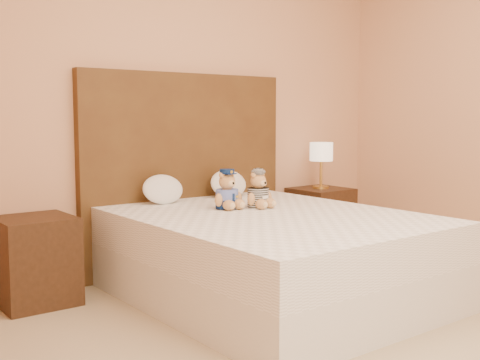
% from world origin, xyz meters
% --- Properties ---
extents(ground, '(4.00, 4.50, 0.00)m').
position_xyz_m(ground, '(0.00, 0.00, 0.00)').
color(ground, tan).
rests_on(ground, ground).
extents(bed, '(1.60, 2.00, 0.55)m').
position_xyz_m(bed, '(0.00, 1.20, 0.28)').
color(bed, white).
rests_on(bed, ground).
extents(headboard, '(1.75, 0.08, 1.50)m').
position_xyz_m(headboard, '(0.00, 2.21, 0.75)').
color(headboard, '#533719').
rests_on(headboard, ground).
extents(nightstand_left, '(0.45, 0.45, 0.55)m').
position_xyz_m(nightstand_left, '(-1.25, 2.00, 0.28)').
color(nightstand_left, '#3C2213').
rests_on(nightstand_left, ground).
extents(nightstand_right, '(0.45, 0.45, 0.55)m').
position_xyz_m(nightstand_right, '(1.25, 2.00, 0.28)').
color(nightstand_right, '#3C2213').
rests_on(nightstand_right, ground).
extents(lamp, '(0.20, 0.20, 0.40)m').
position_xyz_m(lamp, '(1.25, 2.00, 0.85)').
color(lamp, gold).
rests_on(lamp, nightstand_right).
extents(teddy_police, '(0.24, 0.23, 0.27)m').
position_xyz_m(teddy_police, '(-0.09, 1.55, 0.68)').
color(teddy_police, '#B77D47').
rests_on(teddy_police, bed).
extents(teddy_prisoner, '(0.24, 0.24, 0.25)m').
position_xyz_m(teddy_prisoner, '(0.11, 1.46, 0.68)').
color(teddy_prisoner, '#B77D47').
rests_on(teddy_prisoner, bed).
extents(pillow_left, '(0.32, 0.21, 0.23)m').
position_xyz_m(pillow_left, '(-0.31, 2.03, 0.66)').
color(pillow_left, white).
rests_on(pillow_left, bed).
extents(pillow_right, '(0.32, 0.21, 0.23)m').
position_xyz_m(pillow_right, '(0.27, 2.03, 0.66)').
color(pillow_right, white).
rests_on(pillow_right, bed).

